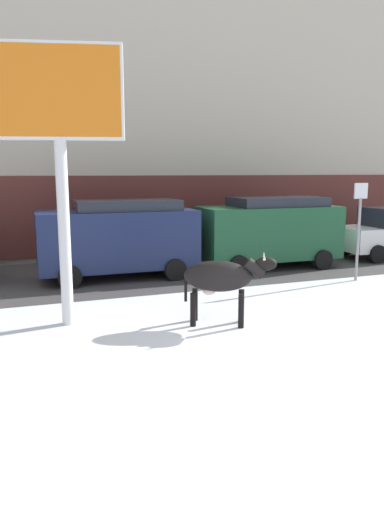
# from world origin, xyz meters

# --- Properties ---
(ground_plane) EXTENTS (120.00, 120.00, 0.00)m
(ground_plane) POSITION_xyz_m (0.00, 0.00, 0.00)
(ground_plane) COLOR white
(road_strip) EXTENTS (60.00, 5.60, 0.01)m
(road_strip) POSITION_xyz_m (0.00, 7.49, 0.00)
(road_strip) COLOR #423F3F
(road_strip) RESTS_ON ground
(building_facade) EXTENTS (44.00, 6.10, 13.00)m
(building_facade) POSITION_xyz_m (0.00, 13.25, 6.48)
(building_facade) COLOR #BCB29E
(building_facade) RESTS_ON ground
(cow_black) EXTENTS (1.88, 1.21, 1.54)m
(cow_black) POSITION_xyz_m (-0.26, 1.91, 0.99)
(cow_black) COLOR black
(cow_black) RESTS_ON ground
(billboard) EXTENTS (2.49, 0.81, 5.56)m
(billboard) POSITION_xyz_m (-3.25, 3.01, 4.31)
(billboard) COLOR silver
(billboard) RESTS_ON ground
(car_navy_van) EXTENTS (4.62, 2.17, 2.32)m
(car_navy_van) POSITION_xyz_m (-1.36, 7.05, 1.24)
(car_navy_van) COLOR #19234C
(car_navy_van) RESTS_ON ground
(car_darkgreen_van) EXTENTS (4.62, 2.17, 2.32)m
(car_darkgreen_van) POSITION_xyz_m (3.64, 6.95, 1.24)
(car_darkgreen_van) COLOR #194C2D
(car_darkgreen_van) RESTS_ON ground
(pedestrian_near_billboard) EXTENTS (0.36, 0.24, 1.73)m
(pedestrian_near_billboard) POSITION_xyz_m (4.82, 10.82, 0.88)
(pedestrian_near_billboard) COLOR #282833
(pedestrian_near_billboard) RESTS_ON ground
(pedestrian_by_cars) EXTENTS (0.36, 0.24, 1.73)m
(pedestrian_by_cars) POSITION_xyz_m (2.74, 10.82, 0.88)
(pedestrian_by_cars) COLOR #282833
(pedestrian_by_cars) RESTS_ON ground
(pedestrian_far_left) EXTENTS (0.36, 0.24, 1.73)m
(pedestrian_far_left) POSITION_xyz_m (6.89, 10.82, 0.88)
(pedestrian_far_left) COLOR #282833
(pedestrian_far_left) RESTS_ON ground
(street_sign) EXTENTS (0.44, 0.08, 2.82)m
(street_sign) POSITION_xyz_m (5.08, 4.32, 1.67)
(street_sign) COLOR gray
(street_sign) RESTS_ON ground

